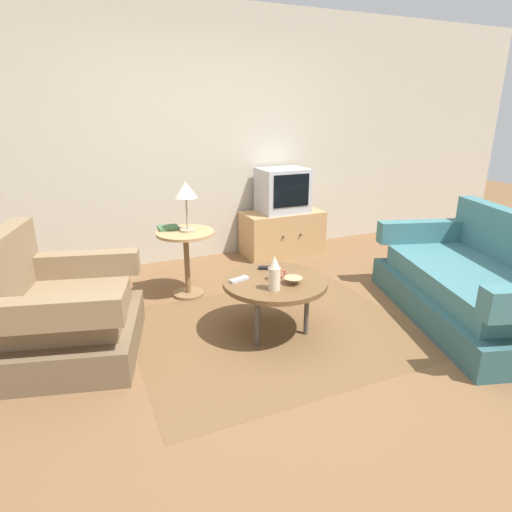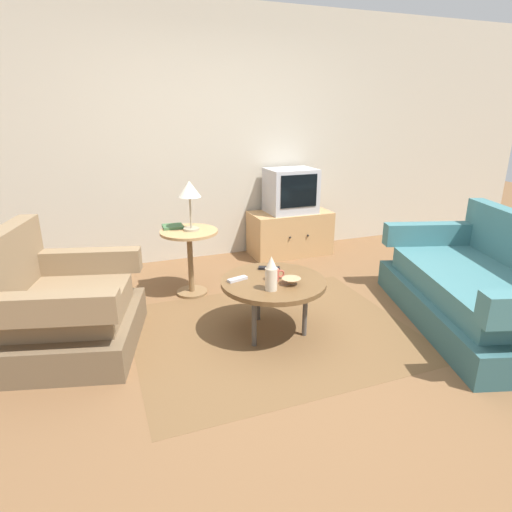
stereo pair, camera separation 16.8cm
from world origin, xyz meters
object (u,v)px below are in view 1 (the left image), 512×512
object	(u,v)px
vase	(274,274)
television	(283,190)
book	(168,228)
table_lamp	(186,193)
side_table	(186,250)
tv_remote_dark	(269,268)
coffee_table	(275,284)
tv_stand	(282,233)
tv_remote_silver	(239,279)
couch	(477,287)
armchair	(61,315)
bowl	(293,281)
mug	(276,274)

from	to	relation	value
vase	television	bearing A→B (deg)	61.32
vase	book	world-z (taller)	vase
table_lamp	vase	xyz separation A→B (m)	(0.31, -1.12, -0.40)
side_table	tv_remote_dark	distance (m)	0.88
coffee_table	tv_stand	bearing A→B (deg)	61.16
tv_remote_dark	book	size ratio (longest dim) A/B	0.92
tv_remote_silver	tv_stand	bearing A→B (deg)	38.05
couch	coffee_table	size ratio (longest dim) A/B	2.47
armchair	bowl	bearing A→B (deg)	89.06
tv_stand	book	size ratio (longest dim) A/B	4.95
armchair	table_lamp	size ratio (longest dim) A/B	2.69
coffee_table	vase	xyz separation A→B (m)	(-0.09, -0.16, 0.15)
bowl	book	world-z (taller)	book
tv_remote_silver	television	bearing A→B (deg)	38.17
table_lamp	tv_remote_dark	distance (m)	1.01
vase	mug	size ratio (longest dim) A/B	2.04
coffee_table	bowl	distance (m)	0.16
bowl	tv_remote_silver	size ratio (longest dim) A/B	0.85
book	television	bearing A→B (deg)	24.21
mug	bowl	world-z (taller)	mug
couch	television	bearing A→B (deg)	34.36
television	tv_remote_silver	size ratio (longest dim) A/B	3.36
couch	mug	xyz separation A→B (m)	(-1.60, 0.45, 0.20)
bowl	mug	bearing A→B (deg)	124.11
television	book	bearing A→B (deg)	-157.81
vase	tv_remote_silver	distance (m)	0.32
side_table	mug	distance (m)	1.05
tv_remote_dark	couch	bearing A→B (deg)	-177.97
television	book	distance (m)	1.59
couch	bowl	world-z (taller)	couch
table_lamp	bowl	size ratio (longest dim) A/B	3.20
armchair	couch	bearing A→B (deg)	90.86
vase	armchair	bearing A→B (deg)	160.85
couch	book	world-z (taller)	couch
book	coffee_table	bearing A→B (deg)	-62.18
television	mug	world-z (taller)	television
mug	tv_remote_dark	size ratio (longest dim) A/B	0.71
vase	book	xyz separation A→B (m)	(-0.45, 1.26, 0.07)
side_table	table_lamp	world-z (taller)	table_lamp
couch	television	size ratio (longest dim) A/B	3.57
television	vase	xyz separation A→B (m)	(-1.02, -1.86, -0.20)
armchair	tv_remote_silver	size ratio (longest dim) A/B	7.33
armchair	tv_remote_dark	size ratio (longest dim) A/B	6.89
mug	tv_remote_dark	distance (m)	0.23
couch	table_lamp	xyz separation A→B (m)	(-2.00, 1.41, 0.68)
television	mug	size ratio (longest dim) A/B	4.46
book	couch	bearing A→B (deg)	-33.94
side_table	table_lamp	size ratio (longest dim) A/B	1.38
mug	tv_remote_dark	xyz separation A→B (m)	(0.05, 0.22, -0.03)
vase	book	distance (m)	1.34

